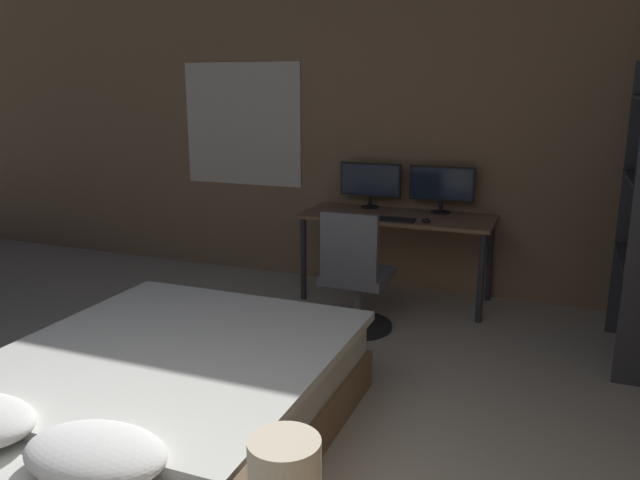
{
  "coord_description": "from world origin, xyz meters",
  "views": [
    {
      "loc": [
        1.36,
        -1.06,
        1.77
      ],
      "look_at": [
        -0.15,
        2.75,
        0.75
      ],
      "focal_mm": 35.0,
      "sensor_mm": 36.0,
      "label": 1
    }
  ],
  "objects_px": {
    "desk": "(397,225)",
    "bed": "(159,404)",
    "bedside_lamp": "(284,469)",
    "keyboard": "(391,219)",
    "computer_mouse": "(426,221)",
    "monitor_right": "(442,186)",
    "office_chair": "(355,284)",
    "monitor_left": "(370,182)"
  },
  "relations": [
    {
      "from": "desk",
      "to": "bed",
      "type": "bearing_deg",
      "value": -100.95
    },
    {
      "from": "bed",
      "to": "bedside_lamp",
      "type": "xyz_separation_m",
      "value": [
        1.07,
        -0.82,
        0.42
      ]
    },
    {
      "from": "desk",
      "to": "keyboard",
      "type": "relative_size",
      "value": 4.08
    },
    {
      "from": "keyboard",
      "to": "computer_mouse",
      "type": "distance_m",
      "value": 0.28
    },
    {
      "from": "bedside_lamp",
      "to": "monitor_right",
      "type": "bearing_deg",
      "value": 93.98
    },
    {
      "from": "monitor_right",
      "to": "computer_mouse",
      "type": "xyz_separation_m",
      "value": [
        -0.03,
        -0.44,
        -0.21
      ]
    },
    {
      "from": "keyboard",
      "to": "office_chair",
      "type": "bearing_deg",
      "value": -99.87
    },
    {
      "from": "bed",
      "to": "bedside_lamp",
      "type": "relative_size",
      "value": 8.27
    },
    {
      "from": "monitor_left",
      "to": "monitor_right",
      "type": "relative_size",
      "value": 1.0
    },
    {
      "from": "bedside_lamp",
      "to": "keyboard",
      "type": "bearing_deg",
      "value": 99.91
    },
    {
      "from": "keyboard",
      "to": "office_chair",
      "type": "relative_size",
      "value": 0.42
    },
    {
      "from": "monitor_left",
      "to": "monitor_right",
      "type": "bearing_deg",
      "value": 0.0
    },
    {
      "from": "monitor_right",
      "to": "office_chair",
      "type": "height_order",
      "value": "monitor_right"
    },
    {
      "from": "monitor_left",
      "to": "computer_mouse",
      "type": "relative_size",
      "value": 7.73
    },
    {
      "from": "desk",
      "to": "monitor_left",
      "type": "relative_size",
      "value": 2.88
    },
    {
      "from": "bed",
      "to": "monitor_right",
      "type": "bearing_deg",
      "value": 73.98
    },
    {
      "from": "keyboard",
      "to": "bedside_lamp",
      "type": "bearing_deg",
      "value": -80.09
    },
    {
      "from": "desk",
      "to": "bedside_lamp",
      "type": "bearing_deg",
      "value": -80.7
    },
    {
      "from": "monitor_left",
      "to": "monitor_right",
      "type": "xyz_separation_m",
      "value": [
        0.62,
        0.0,
        0.0
      ]
    },
    {
      "from": "bedside_lamp",
      "to": "monitor_right",
      "type": "distance_m",
      "value": 3.68
    },
    {
      "from": "monitor_left",
      "to": "computer_mouse",
      "type": "distance_m",
      "value": 0.76
    },
    {
      "from": "bed",
      "to": "monitor_right",
      "type": "xyz_separation_m",
      "value": [
        0.81,
        2.84,
        0.71
      ]
    },
    {
      "from": "bed",
      "to": "office_chair",
      "type": "height_order",
      "value": "office_chair"
    },
    {
      "from": "monitor_left",
      "to": "office_chair",
      "type": "bearing_deg",
      "value": -78.32
    },
    {
      "from": "bed",
      "to": "monitor_right",
      "type": "distance_m",
      "value": 3.03
    },
    {
      "from": "bedside_lamp",
      "to": "desk",
      "type": "height_order",
      "value": "bedside_lamp"
    },
    {
      "from": "bedside_lamp",
      "to": "monitor_right",
      "type": "xyz_separation_m",
      "value": [
        -0.25,
        3.66,
        0.29
      ]
    },
    {
      "from": "bed",
      "to": "desk",
      "type": "height_order",
      "value": "desk"
    },
    {
      "from": "desk",
      "to": "keyboard",
      "type": "xyz_separation_m",
      "value": [
        0.0,
        -0.22,
        0.09
      ]
    },
    {
      "from": "desk",
      "to": "monitor_left",
      "type": "bearing_deg",
      "value": 144.26
    },
    {
      "from": "monitor_right",
      "to": "office_chair",
      "type": "bearing_deg",
      "value": -111.95
    },
    {
      "from": "bedside_lamp",
      "to": "computer_mouse",
      "type": "xyz_separation_m",
      "value": [
        -0.28,
        3.22,
        0.08
      ]
    },
    {
      "from": "bedside_lamp",
      "to": "monitor_left",
      "type": "relative_size",
      "value": 0.46
    },
    {
      "from": "bed",
      "to": "desk",
      "type": "distance_m",
      "value": 2.69
    },
    {
      "from": "bed",
      "to": "keyboard",
      "type": "relative_size",
      "value": 5.4
    },
    {
      "from": "monitor_right",
      "to": "bedside_lamp",
      "type": "bearing_deg",
      "value": -86.02
    },
    {
      "from": "monitor_right",
      "to": "keyboard",
      "type": "distance_m",
      "value": 0.58
    },
    {
      "from": "keyboard",
      "to": "office_chair",
      "type": "xyz_separation_m",
      "value": [
        -0.1,
        -0.57,
        -0.38
      ]
    },
    {
      "from": "monitor_right",
      "to": "keyboard",
      "type": "xyz_separation_m",
      "value": [
        -0.31,
        -0.44,
        -0.22
      ]
    },
    {
      "from": "keyboard",
      "to": "monitor_right",
      "type": "bearing_deg",
      "value": 55.01
    },
    {
      "from": "monitor_right",
      "to": "computer_mouse",
      "type": "distance_m",
      "value": 0.49
    },
    {
      "from": "bed",
      "to": "keyboard",
      "type": "distance_m",
      "value": 2.5
    }
  ]
}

